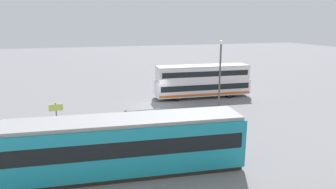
# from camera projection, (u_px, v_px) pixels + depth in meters

# --- Properties ---
(ground_plane) EXTENTS (160.00, 160.00, 0.00)m
(ground_plane) POSITION_uv_depth(u_px,v_px,m) (158.00, 105.00, 31.18)
(ground_plane) COLOR slate
(double_decker_bus) EXTENTS (11.06, 3.11, 3.72)m
(double_decker_bus) POSITION_uv_depth(u_px,v_px,m) (202.00, 81.00, 34.16)
(double_decker_bus) COLOR silver
(double_decker_bus) RESTS_ON ground
(tram_yellow) EXTENTS (13.77, 3.78, 3.27)m
(tram_yellow) POSITION_uv_depth(u_px,v_px,m) (125.00, 144.00, 16.95)
(tram_yellow) COLOR teal
(tram_yellow) RESTS_ON ground
(pedestrian_near_railing) EXTENTS (0.45, 0.45, 1.69)m
(pedestrian_near_railing) POSITION_uv_depth(u_px,v_px,m) (126.00, 117.00, 24.06)
(pedestrian_near_railing) COLOR #4C3F2D
(pedestrian_near_railing) RESTS_ON ground
(pedestrian_crossing) EXTENTS (0.34, 0.36, 1.75)m
(pedestrian_crossing) POSITION_uv_depth(u_px,v_px,m) (179.00, 126.00, 21.92)
(pedestrian_crossing) COLOR #33384C
(pedestrian_crossing) RESTS_ON ground
(pedestrian_railing) EXTENTS (8.09, 0.09, 1.08)m
(pedestrian_railing) POSITION_uv_depth(u_px,v_px,m) (115.00, 116.00, 25.19)
(pedestrian_railing) COLOR gray
(pedestrian_railing) RESTS_ON ground
(info_sign) EXTENTS (1.05, 0.16, 2.44)m
(info_sign) POSITION_uv_depth(u_px,v_px,m) (56.00, 113.00, 22.98)
(info_sign) COLOR slate
(info_sign) RESTS_ON ground
(street_lamp) EXTENTS (0.36, 0.36, 6.94)m
(street_lamp) POSITION_uv_depth(u_px,v_px,m) (220.00, 73.00, 26.68)
(street_lamp) COLOR #4C4C51
(street_lamp) RESTS_ON ground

